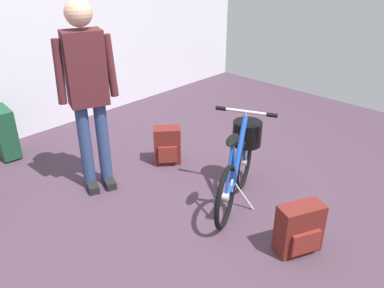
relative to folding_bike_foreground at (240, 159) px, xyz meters
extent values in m
plane|color=#473342|center=(-0.46, -0.03, -0.38)|extent=(6.84, 6.84, 0.00)
torus|color=black|center=(0.16, 0.07, -0.12)|extent=(0.50, 0.24, 0.52)
cylinder|color=#B7B7BC|center=(0.16, 0.07, -0.12)|extent=(0.07, 0.07, 0.06)
torus|color=black|center=(-0.39, -0.17, -0.12)|extent=(0.50, 0.24, 0.52)
cylinder|color=#B7B7BC|center=(-0.39, -0.17, -0.12)|extent=(0.07, 0.07, 0.06)
cylinder|color=#1947B2|center=(-0.29, -0.12, -0.13)|extent=(0.23, 0.12, 0.05)
cylinder|color=#1947B2|center=(-0.03, -0.01, 0.11)|extent=(0.35, 0.18, 0.51)
cylinder|color=#1947B2|center=(-0.23, -0.10, 0.08)|extent=(0.13, 0.09, 0.44)
cylinder|color=#1947B2|center=(-0.29, -0.12, -0.13)|extent=(0.22, 0.11, 0.04)
cylinder|color=#1947B2|center=(0.14, 0.06, 0.11)|extent=(0.08, 0.06, 0.47)
cylinder|color=#1947B2|center=(-0.33, -0.14, 0.09)|extent=(0.15, 0.08, 0.42)
ellipsoid|color=black|center=(-0.27, -0.12, 0.32)|extent=(0.24, 0.17, 0.05)
cylinder|color=#B7B7BC|center=(0.11, 0.05, 0.37)|extent=(0.03, 0.03, 0.04)
cylinder|color=#B7B7BC|center=(0.11, 0.05, 0.39)|extent=(0.20, 0.41, 0.03)
cylinder|color=black|center=(0.20, -0.15, 0.39)|extent=(0.07, 0.10, 0.04)
cylinder|color=black|center=(0.03, 0.25, 0.39)|extent=(0.07, 0.10, 0.04)
cylinder|color=#B7B7BC|center=(-0.18, -0.08, -0.14)|extent=(0.13, 0.07, 0.14)
cylinder|color=#B7B7BC|center=(-0.11, -0.15, -0.27)|extent=(0.09, 0.18, 0.25)
cylinder|color=black|center=(0.21, 0.09, 0.14)|extent=(0.34, 0.34, 0.22)
cylinder|color=navy|center=(-0.83, 1.10, 0.02)|extent=(0.11, 0.11, 0.81)
cube|color=black|center=(-0.84, 1.05, -0.35)|extent=(0.17, 0.26, 0.07)
cylinder|color=navy|center=(-0.68, 1.05, 0.02)|extent=(0.11, 0.11, 0.81)
cube|color=black|center=(-0.69, 1.00, -0.35)|extent=(0.17, 0.26, 0.07)
cube|color=#4C1E23|center=(-0.75, 1.07, 0.74)|extent=(0.37, 0.30, 0.62)
cylinder|color=#4C1E23|center=(-0.95, 1.13, 0.74)|extent=(0.13, 0.12, 0.53)
cylinder|color=#4C1E23|center=(-0.56, 0.99, 0.74)|extent=(0.09, 0.12, 0.53)
sphere|color=tan|center=(-0.75, 1.07, 1.18)|extent=(0.22, 0.22, 0.22)
cube|color=#19472D|center=(-1.09, 2.26, -0.10)|extent=(0.22, 0.38, 0.52)
cylinder|color=black|center=(-1.06, 2.13, -0.36)|extent=(0.04, 0.02, 0.04)
cylinder|color=black|center=(-1.03, 2.38, -0.36)|extent=(0.04, 0.02, 0.04)
cube|color=maroon|center=(-0.01, 0.92, -0.19)|extent=(0.31, 0.30, 0.39)
cube|color=maroon|center=(-0.07, 0.85, -0.25)|extent=(0.16, 0.14, 0.17)
cube|color=maroon|center=(-0.26, -0.75, -0.19)|extent=(0.37, 0.28, 0.39)
cube|color=maroon|center=(-0.30, -0.84, -0.25)|extent=(0.22, 0.13, 0.17)
camera|label=1|loc=(-2.45, -1.77, 1.64)|focal=37.05mm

